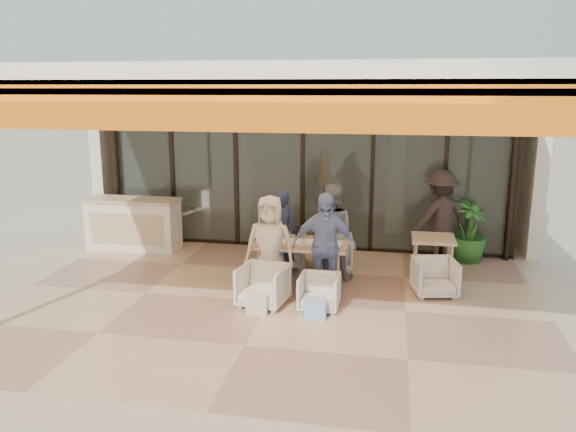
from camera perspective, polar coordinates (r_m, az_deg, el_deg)
name	(u,v)px	position (r m, az deg, el deg)	size (l,w,h in m)	color
ground	(270,303)	(8.56, -1.79, -8.84)	(70.00, 70.00, 0.00)	#C6B293
terrace_floor	(270,303)	(8.56, -1.79, -8.81)	(8.00, 6.00, 0.01)	tan
terrace_structure	(265,82)	(7.69, -2.40, 13.49)	(8.00, 6.00, 3.40)	silver
glass_storefront	(303,170)	(11.01, 1.51, 4.72)	(8.08, 0.10, 3.20)	#9EADA3
interior_block	(319,129)	(13.22, 3.18, 8.84)	(9.05, 3.62, 3.52)	silver
host_counter	(133,224)	(11.54, -15.44, -0.77)	(1.85, 0.65, 1.04)	silver
dining_table	(301,245)	(9.06, 1.32, -3.00)	(1.50, 0.90, 0.93)	tan
chair_far_left	(287,248)	(10.12, -0.12, -3.28)	(0.67, 0.63, 0.69)	silver
chair_far_right	(333,251)	(10.00, 4.62, -3.54)	(0.67, 0.63, 0.69)	silver
chair_near_left	(263,284)	(8.35, -2.58, -6.90)	(0.67, 0.62, 0.69)	silver
chair_near_right	(319,291)	(8.23, 3.19, -7.59)	(0.57, 0.53, 0.59)	silver
diner_navy	(281,233)	(9.53, -0.69, -1.73)	(0.55, 0.36, 1.52)	#182036
diner_grey	(331,232)	(9.40, 4.34, -1.64)	(0.79, 0.62, 1.63)	slate
diner_cream	(270,246)	(8.68, -1.85, -3.02)	(0.77, 0.50, 1.58)	beige
diner_periwinkle	(324,246)	(8.53, 3.67, -3.06)	(0.97, 0.40, 1.66)	#6D87B6
tote_bag_cream	(257,305)	(8.05, -3.22, -9.01)	(0.30, 0.10, 0.34)	silver
tote_bag_blue	(315,309)	(7.90, 2.79, -9.43)	(0.30, 0.10, 0.34)	#99BFD8
side_table	(433,243)	(9.66, 14.52, -2.70)	(0.70, 0.70, 0.74)	tan
side_chair	(435,276)	(9.04, 14.70, -5.87)	(0.63, 0.59, 0.65)	silver
standing_woman	(440,217)	(10.55, 15.18, -0.14)	(1.12, 0.64, 1.74)	black
potted_palm	(469,231)	(10.84, 17.93, -1.50)	(0.66, 0.66, 1.18)	#1E5919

